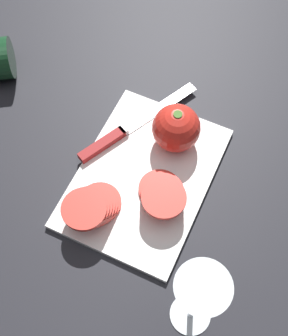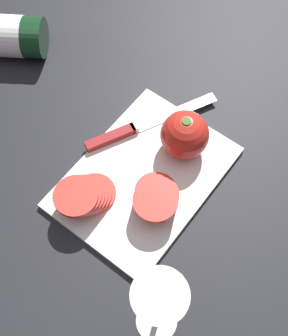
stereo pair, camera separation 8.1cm
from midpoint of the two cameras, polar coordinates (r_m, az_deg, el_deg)
ground_plane at (r=0.81m, az=1.46°, el=-7.11°), size 3.00×3.00×0.00m
cutting_board at (r=0.84m, az=2.74°, el=-1.38°), size 0.31×0.23×0.01m
wine_glass at (r=0.64m, az=5.56°, el=-16.60°), size 0.07×0.07×0.19m
whole_tomato at (r=0.83m, az=7.76°, el=3.78°), size 0.09×0.09×0.09m
knife at (r=0.87m, az=0.47°, el=4.24°), size 0.25×0.14×0.01m
tomato_slice_stack_near at (r=0.79m, az=-4.38°, el=-3.62°), size 0.11×0.08×0.05m
tomato_slice_stack_far at (r=0.79m, az=4.47°, el=-3.84°), size 0.10×0.09×0.05m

